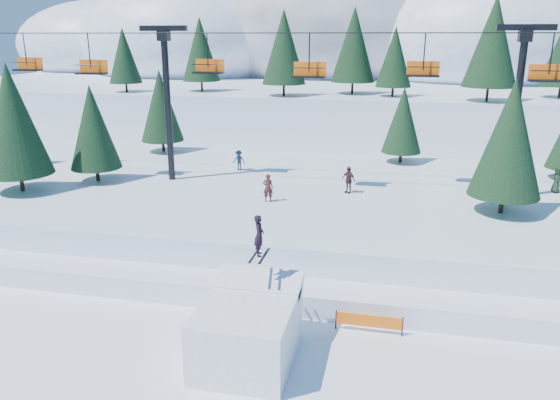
% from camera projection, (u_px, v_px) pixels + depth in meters
% --- Properties ---
extents(ground, '(160.00, 160.00, 0.00)m').
position_uv_depth(ground, '(210.00, 377.00, 20.26)').
color(ground, white).
rests_on(ground, ground).
extents(mid_shelf, '(70.00, 22.00, 2.50)m').
position_uv_depth(mid_shelf, '(298.00, 204.00, 36.73)').
color(mid_shelf, white).
rests_on(mid_shelf, ground).
extents(berm, '(70.00, 6.00, 1.10)m').
position_uv_depth(berm, '(262.00, 275.00, 27.59)').
color(berm, white).
rests_on(berm, ground).
extents(mountain_ridge, '(119.00, 60.54, 26.46)m').
position_uv_depth(mountain_ridge, '(330.00, 51.00, 87.09)').
color(mountain_ridge, white).
rests_on(mountain_ridge, ground).
extents(jump_kicker, '(3.54, 4.83, 5.47)m').
position_uv_depth(jump_kicker, '(248.00, 329.00, 21.07)').
color(jump_kicker, white).
rests_on(jump_kicker, ground).
extents(chairlift, '(46.26, 3.21, 10.28)m').
position_uv_depth(chairlift, '(309.00, 82.00, 34.31)').
color(chairlift, black).
rests_on(chairlift, mid_shelf).
extents(conifer_stand, '(62.88, 17.48, 8.52)m').
position_uv_depth(conifer_stand, '(329.00, 122.00, 35.17)').
color(conifer_stand, black).
rests_on(conifer_stand, mid_shelf).
extents(distant_skiers, '(22.35, 7.85, 1.72)m').
position_uv_depth(distant_skiers, '(347.00, 174.00, 36.22)').
color(distant_skiers, '#19331D').
rests_on(distant_skiers, mid_shelf).
extents(banner_near, '(2.86, 0.09, 0.90)m').
position_uv_depth(banner_near, '(369.00, 321.00, 23.15)').
color(banner_near, black).
rests_on(banner_near, ground).
extents(banner_far, '(2.84, 0.38, 0.90)m').
position_uv_depth(banner_far, '(508.00, 316.00, 23.59)').
color(banner_far, black).
rests_on(banner_far, ground).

